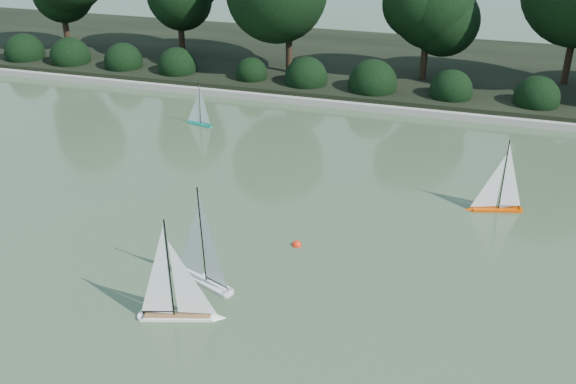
{
  "coord_description": "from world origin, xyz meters",
  "views": [
    {
      "loc": [
        2.59,
        -7.55,
        5.85
      ],
      "look_at": [
        -0.39,
        2.24,
        0.7
      ],
      "focal_mm": 40.0,
      "sensor_mm": 36.0,
      "label": 1
    }
  ],
  "objects_px": {
    "sailboat_white_b": "(183,302)",
    "race_buoy": "(297,245)",
    "sailboat_orange": "(493,199)",
    "sailboat_teal": "(197,117)",
    "sailboat_white_a": "(199,264)"
  },
  "relations": [
    {
      "from": "sailboat_white_b",
      "to": "race_buoy",
      "type": "relative_size",
      "value": 10.51
    },
    {
      "from": "sailboat_white_b",
      "to": "sailboat_orange",
      "type": "distance_m",
      "value": 6.35
    },
    {
      "from": "sailboat_teal",
      "to": "sailboat_orange",
      "type": "bearing_deg",
      "value": -19.82
    },
    {
      "from": "sailboat_white_a",
      "to": "race_buoy",
      "type": "bearing_deg",
      "value": 50.68
    },
    {
      "from": "sailboat_white_b",
      "to": "race_buoy",
      "type": "xyz_separation_m",
      "value": [
        1.0,
        2.42,
        -0.28
      ]
    },
    {
      "from": "sailboat_white_a",
      "to": "sailboat_white_b",
      "type": "distance_m",
      "value": 0.99
    },
    {
      "from": "sailboat_orange",
      "to": "race_buoy",
      "type": "xyz_separation_m",
      "value": [
        -3.22,
        -2.33,
        -0.24
      ]
    },
    {
      "from": "sailboat_white_a",
      "to": "sailboat_orange",
      "type": "bearing_deg",
      "value": 40.58
    },
    {
      "from": "sailboat_white_a",
      "to": "sailboat_orange",
      "type": "relative_size",
      "value": 1.19
    },
    {
      "from": "sailboat_white_b",
      "to": "sailboat_orange",
      "type": "relative_size",
      "value": 1.16
    },
    {
      "from": "sailboat_white_a",
      "to": "sailboat_white_b",
      "type": "bearing_deg",
      "value": -79.01
    },
    {
      "from": "sailboat_white_b",
      "to": "sailboat_orange",
      "type": "bearing_deg",
      "value": 48.36
    },
    {
      "from": "sailboat_white_b",
      "to": "sailboat_teal",
      "type": "distance_m",
      "value": 8.01
    },
    {
      "from": "sailboat_white_b",
      "to": "sailboat_teal",
      "type": "xyz_separation_m",
      "value": [
        -3.1,
        7.39,
        -0.09
      ]
    },
    {
      "from": "sailboat_orange",
      "to": "race_buoy",
      "type": "bearing_deg",
      "value": -144.17
    }
  ]
}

